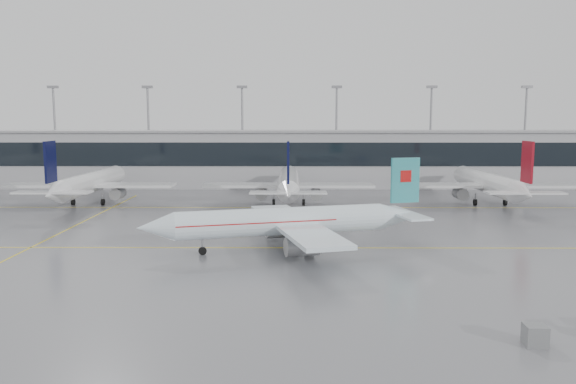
{
  "coord_description": "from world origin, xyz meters",
  "views": [
    {
      "loc": [
        0.43,
        -63.95,
        14.88
      ],
      "look_at": [
        0.0,
        12.0,
        5.0
      ],
      "focal_mm": 35.0,
      "sensor_mm": 36.0,
      "label": 1
    }
  ],
  "objects": [
    {
      "name": "terminal_roof",
      "position": [
        0.0,
        62.0,
        12.2
      ],
      "size": [
        182.0,
        16.0,
        0.4
      ],
      "primitive_type": "cube",
      "color": "gray",
      "rests_on": "ground"
    },
    {
      "name": "air_canada_jet",
      "position": [
        0.64,
        -0.8,
        3.23
      ],
      "size": [
        33.33,
        26.48,
        10.31
      ],
      "rotation": [
        0.0,
        0.0,
        3.41
      ],
      "color": "white",
      "rests_on": "ground"
    },
    {
      "name": "taxi_line_north",
      "position": [
        0.0,
        30.0,
        0.01
      ],
      "size": [
        120.0,
        0.25,
        0.01
      ],
      "primitive_type": "cube",
      "color": "yellow",
      "rests_on": "ground"
    },
    {
      "name": "parked_jet_d",
      "position": [
        35.0,
        33.69,
        3.71
      ],
      "size": [
        29.64,
        36.96,
        11.72
      ],
      "rotation": [
        0.0,
        0.0,
        1.57
      ],
      "color": "silver",
      "rests_on": "ground"
    },
    {
      "name": "light_masts",
      "position": [
        0.0,
        68.0,
        13.34
      ],
      "size": [
        156.4,
        1.0,
        22.6
      ],
      "color": "gray",
      "rests_on": "ground"
    },
    {
      "name": "gse_unit",
      "position": [
        16.57,
        -28.37,
        0.71
      ],
      "size": [
        1.47,
        1.37,
        1.42
      ],
      "primitive_type": "cube",
      "rotation": [
        0.0,
        0.0,
        -0.04
      ],
      "color": "slate",
      "rests_on": "ground"
    },
    {
      "name": "terminal_glass",
      "position": [
        0.0,
        54.45,
        7.5
      ],
      "size": [
        180.0,
        0.2,
        5.0
      ],
      "primitive_type": "cube",
      "color": "black",
      "rests_on": "ground"
    },
    {
      "name": "taxi_line_cross",
      "position": [
        -30.0,
        15.0,
        0.01
      ],
      "size": [
        0.25,
        60.0,
        0.01
      ],
      "primitive_type": "cube",
      "color": "yellow",
      "rests_on": "ground"
    },
    {
      "name": "parked_jet_c",
      "position": [
        -0.0,
        33.69,
        3.71
      ],
      "size": [
        29.64,
        36.96,
        11.72
      ],
      "rotation": [
        0.0,
        0.0,
        1.57
      ],
      "color": "silver",
      "rests_on": "ground"
    },
    {
      "name": "taxi_line_main",
      "position": [
        0.0,
        0.0,
        0.01
      ],
      "size": [
        120.0,
        0.25,
        0.01
      ],
      "primitive_type": "cube",
      "color": "yellow",
      "rests_on": "ground"
    },
    {
      "name": "terminal",
      "position": [
        0.0,
        62.0,
        6.0
      ],
      "size": [
        180.0,
        15.0,
        12.0
      ],
      "primitive_type": "cube",
      "color": "#9E9EA2",
      "rests_on": "ground"
    },
    {
      "name": "parked_jet_b",
      "position": [
        -35.0,
        33.69,
        3.71
      ],
      "size": [
        29.64,
        36.96,
        11.72
      ],
      "rotation": [
        0.0,
        0.0,
        1.57
      ],
      "color": "silver",
      "rests_on": "ground"
    },
    {
      "name": "ground",
      "position": [
        0.0,
        0.0,
        0.0
      ],
      "size": [
        320.0,
        320.0,
        0.0
      ],
      "primitive_type": "plane",
      "color": "slate",
      "rests_on": "ground"
    }
  ]
}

